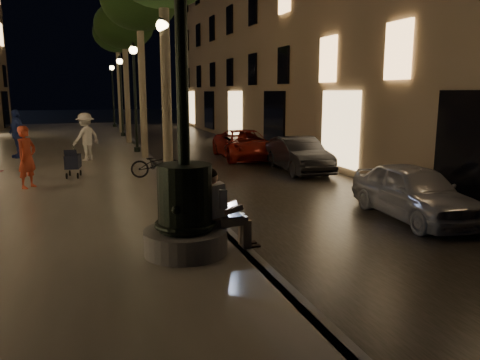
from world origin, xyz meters
name	(u,v)px	position (x,y,z in m)	size (l,w,h in m)	color
ground	(147,159)	(0.00, 15.00, 0.00)	(120.00, 120.00, 0.00)	black
cobble_lane	(214,155)	(3.00, 15.00, 0.01)	(6.00, 45.00, 0.02)	black
promenade	(48,160)	(-4.00, 15.00, 0.10)	(8.00, 45.00, 0.20)	#666159
curb_strip	(147,156)	(0.00, 15.00, 0.10)	(0.25, 45.00, 0.20)	#59595B
building_right	(325,3)	(10.00, 18.00, 7.50)	(8.00, 36.00, 15.00)	#7F6D4F
fountain_lamppost	(185,194)	(-1.00, 2.00, 1.21)	(1.40, 1.40, 5.21)	#59595B
seated_man_laptop	(221,207)	(-0.39, 2.00, 0.94)	(1.04, 0.35, 1.41)	tan
tree_second	(139,1)	(-0.20, 14.00, 6.33)	(3.00, 3.00, 7.40)	#6B604C
tree_third	(124,26)	(-0.30, 20.00, 6.14)	(3.00, 3.00, 7.20)	#6B604C
tree_far	(117,34)	(-0.22, 26.00, 6.43)	(3.00, 3.00, 7.50)	#6B604C
lamp_curb_a	(164,78)	(-0.30, 8.00, 3.24)	(0.36, 0.36, 4.81)	black
lamp_curb_b	(135,83)	(-0.30, 16.00, 3.24)	(0.36, 0.36, 4.81)	black
lamp_curb_c	(121,85)	(-0.30, 24.00, 3.24)	(0.36, 0.36, 4.81)	black
lamp_curb_d	(113,87)	(-0.30, 32.00, 3.24)	(0.36, 0.36, 4.81)	black
stroller	(73,162)	(-2.92, 10.04, 0.70)	(0.51, 0.99, 1.00)	black
car_front	(414,192)	(4.53, 3.20, 0.63)	(1.48, 3.68, 1.25)	#AEAFB6
car_second	(298,155)	(4.78, 9.83, 0.63)	(1.33, 3.81, 1.25)	black
car_third	(245,145)	(4.00, 13.57, 0.62)	(2.07, 4.48, 1.24)	maroon
pedestrian_red	(27,157)	(-4.08, 8.71, 1.07)	(0.64, 0.42, 1.74)	#BC3E25
pedestrian_white	(86,137)	(-2.48, 13.82, 1.13)	(1.20, 0.69, 1.86)	silver
pedestrian_blue	(17,134)	(-5.14, 15.54, 1.18)	(1.15, 0.48, 1.96)	navy
bicycle	(157,164)	(-0.40, 9.23, 0.63)	(0.57, 1.63, 0.86)	black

